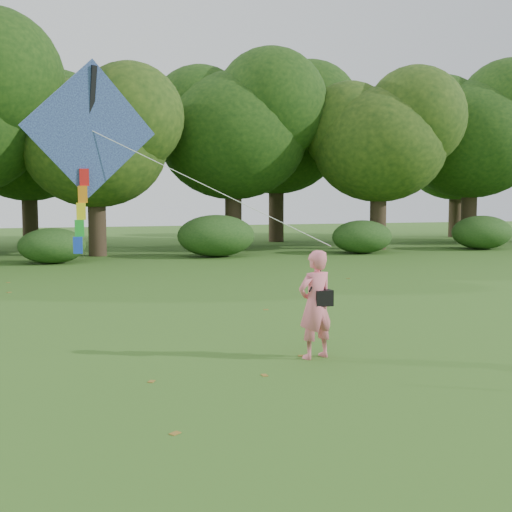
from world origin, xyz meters
name	(u,v)px	position (x,y,z in m)	size (l,w,h in m)	color
ground	(315,354)	(0.00, 0.00, 0.00)	(100.00, 100.00, 0.00)	#265114
man_kite_flyer	(315,304)	(-0.11, -0.25, 0.89)	(0.65, 0.43, 1.78)	#EE7083
crossbody_bag	(323,297)	(0.01, -0.28, 1.01)	(0.43, 0.20, 0.71)	black
flying_kite	(90,134)	(-3.57, 0.39, 3.60)	(4.74, 0.95, 2.92)	#295FB2
tree_line	(165,139)	(1.67, 22.88, 5.60)	(54.70, 15.30, 9.48)	#3A2D1E
shrub_band	(133,240)	(-0.72, 17.60, 0.86)	(39.15, 3.22, 1.88)	#264919
fallen_leaves	(211,330)	(-1.18, 2.44, 0.01)	(11.34, 14.42, 0.01)	brown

